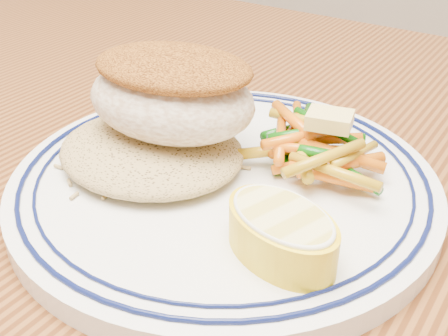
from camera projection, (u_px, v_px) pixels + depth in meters
dining_table at (181, 322)px, 0.40m from camera, size 1.50×0.90×0.75m
plate at (224, 182)px, 0.37m from camera, size 0.27×0.27×0.02m
rice_pilaf at (151, 147)px, 0.37m from camera, size 0.13×0.11×0.02m
fish_fillet at (172, 91)px, 0.36m from camera, size 0.12×0.10×0.06m
vegetable_pile at (313, 147)px, 0.36m from camera, size 0.10×0.11×0.03m
butter_pat at (330, 120)px, 0.35m from camera, size 0.03×0.03×0.01m
lemon_wedge at (282, 232)px, 0.29m from camera, size 0.08×0.08×0.03m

